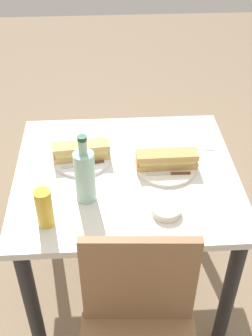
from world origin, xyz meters
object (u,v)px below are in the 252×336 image
Objects in this scene: baguette_sandwich_near at (167,159)px; water_bottle at (85,175)px; baguette_sandwich_far at (81,151)px; beer_glass at (44,208)px; plate_near at (166,167)px; knife_near at (171,174)px; olive_bowl at (166,210)px; knife_far at (85,164)px; dining_table at (126,194)px; plate_far at (82,159)px.

baguette_sandwich_near is 0.37m from water_bottle.
baguette_sandwich_far is 0.39m from beer_glass.
water_bottle is at bearing 26.13° from plate_near.
beer_glass is at bearing 31.38° from plate_near.
baguette_sandwich_far is (0.36, -0.14, 0.03)m from knife_near.
olive_bowl is (0.05, 0.21, -0.00)m from knife_near.
plate_near is 0.04m from baguette_sandwich_near.
plate_near is 0.26m from olive_bowl.
baguette_sandwich_near is 0.88× the size of water_bottle.
knife_near is 0.36m from knife_far.
dining_table is at bearing 3.75° from plate_near.
water_bottle is at bearing 17.20° from knife_near.
water_bottle is at bearing -18.69° from olive_bowl.
baguette_sandwich_far is at bearing -20.50° from knife_near.
baguette_sandwich_far is at bearing 26.57° from plate_far.
plate_far is at bearing -153.43° from baguette_sandwich_far.
knife_near is at bearing -102.88° from olive_bowl.
beer_glass is at bearing 72.05° from plate_far.
knife_near is at bearing 166.04° from dining_table.
beer_glass is at bearing 25.60° from knife_near.
knife_far is (-0.02, 0.05, 0.01)m from plate_far.
plate_near is 0.06m from knife_near.
water_bottle is (0.16, 0.15, 0.24)m from dining_table.
plate_far is at bearing -26.44° from dining_table.
water_bottle is 0.19m from beer_glass.
beer_glass is at bearing 72.05° from baguette_sandwich_far.
olive_bowl is (0.03, 0.26, 0.01)m from plate_near.
baguette_sandwich_far is 0.47m from olive_bowl.
knife_far is 0.42m from olive_bowl.
dining_table is 5.13× the size of knife_far.
olive_bowl is (-0.44, -0.03, -0.06)m from beer_glass.
knife_near reaches higher than dining_table.
baguette_sandwich_near is (-0.17, -0.01, 0.17)m from dining_table.
baguette_sandwich_far is at bearing -47.12° from olive_bowl.
plate_far is 0.39m from beer_glass.
knife_near is at bearing 102.13° from baguette_sandwich_near.
baguette_sandwich_far is at bearing -26.44° from dining_table.
olive_bowl is at bearing 136.20° from knife_far.
water_bottle reaches higher than baguette_sandwich_far.
plate_near is 1.39× the size of knife_far.
knife_far is (-0.02, 0.05, -0.03)m from baguette_sandwich_far.
knife_near is at bearing 159.50° from plate_far.
knife_near is 0.63× the size of water_bottle.
water_bottle is 2.64× the size of olive_bowl.
dining_table is at bearing -137.61° from beer_glass.
beer_glass is (0.30, 0.28, 0.20)m from dining_table.
knife_far is (0.34, -0.03, -0.03)m from baguette_sandwich_near.
baguette_sandwich_far is 1.37× the size of knife_far.
beer_glass is (0.12, 0.37, 0.03)m from baguette_sandwich_far.
baguette_sandwich_far is at bearing -72.71° from knife_far.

